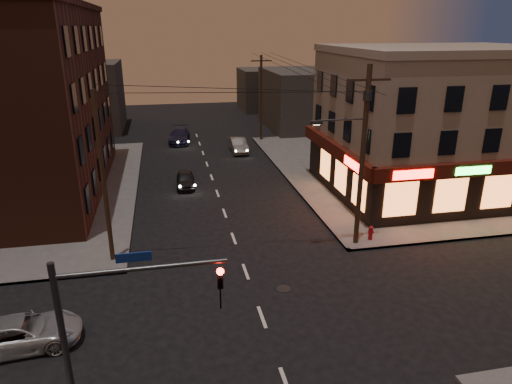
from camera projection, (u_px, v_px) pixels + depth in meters
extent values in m
plane|color=black|center=(262.00, 317.00, 19.84)|extent=(120.00, 120.00, 0.00)
cube|color=#514F4C|center=(414.00, 167.00, 40.69)|extent=(24.00, 28.00, 0.15)
cube|color=gray|center=(436.00, 124.00, 33.52)|extent=(15.00, 12.00, 10.00)
cube|color=gray|center=(446.00, 50.00, 31.72)|extent=(15.20, 12.20, 0.50)
cube|color=black|center=(481.00, 194.00, 29.16)|extent=(15.12, 0.25, 3.40)
cube|color=black|center=(337.00, 173.00, 33.25)|extent=(0.25, 12.12, 3.40)
cube|color=#45130B|center=(489.00, 168.00, 28.27)|extent=(15.60, 0.50, 0.90)
cube|color=#45130B|center=(335.00, 149.00, 32.58)|extent=(0.50, 12.60, 0.90)
cube|color=#FF140C|center=(414.00, 175.00, 27.03)|extent=(2.60, 0.06, 0.55)
cube|color=#26FF3F|center=(473.00, 171.00, 27.78)|extent=(2.40, 0.06, 0.50)
cube|color=#FF140C|center=(352.00, 164.00, 29.03)|extent=(0.06, 2.60, 0.55)
cube|color=orange|center=(475.00, 194.00, 28.88)|extent=(12.40, 0.08, 2.20)
cube|color=orange|center=(341.00, 176.00, 32.26)|extent=(0.08, 8.40, 2.20)
cube|color=#462316|center=(7.00, 105.00, 32.36)|extent=(12.00, 20.00, 13.00)
cube|color=#3F3D3A|center=(308.00, 99.00, 56.27)|extent=(10.00, 12.00, 7.00)
cube|color=#3F3D3A|center=(83.00, 97.00, 54.73)|extent=(9.00, 10.00, 8.00)
cube|color=#3F3D3A|center=(267.00, 89.00, 68.97)|extent=(8.00, 8.00, 6.00)
cylinder|color=#382619|center=(362.00, 159.00, 24.70)|extent=(0.28, 0.28, 10.00)
cube|color=#382619|center=(369.00, 80.00, 23.27)|extent=(2.40, 0.12, 0.12)
cylinder|color=#333538|center=(368.00, 96.00, 23.54)|extent=(0.44, 0.44, 0.50)
cylinder|color=#333538|center=(342.00, 120.00, 23.71)|extent=(2.60, 0.10, 0.10)
cube|color=#333538|center=(317.00, 123.00, 23.48)|extent=(0.60, 0.25, 0.18)
cube|color=#FFD88C|center=(316.00, 125.00, 23.51)|extent=(0.35, 0.15, 0.04)
cylinder|color=#382619|center=(261.00, 98.00, 49.01)|extent=(0.26, 0.26, 9.00)
cylinder|color=#382619|center=(103.00, 180.00, 22.97)|extent=(0.24, 0.24, 9.00)
cylinder|color=#333538|center=(68.00, 368.00, 12.36)|extent=(0.18, 0.18, 6.40)
cylinder|color=#333538|center=(143.00, 268.00, 11.81)|extent=(4.40, 0.12, 0.12)
imported|color=black|center=(220.00, 277.00, 12.36)|extent=(0.16, 0.20, 1.00)
sphere|color=#FF0C05|center=(220.00, 271.00, 12.16)|extent=(0.20, 0.20, 0.20)
cube|color=navy|center=(134.00, 257.00, 11.66)|extent=(0.90, 0.05, 0.25)
imported|color=#9DA2A6|center=(21.00, 333.00, 17.81)|extent=(4.73, 2.55, 1.26)
imported|color=black|center=(185.00, 180.00, 35.78)|extent=(1.54, 3.54, 1.19)
imported|color=#625F5B|center=(238.00, 145.00, 45.83)|extent=(1.53, 4.26, 1.40)
imported|color=#1A1A35|center=(179.00, 136.00, 49.59)|extent=(2.65, 5.33, 1.49)
cylinder|color=maroon|center=(370.00, 234.00, 26.66)|extent=(0.31, 0.31, 0.67)
sphere|color=maroon|center=(371.00, 228.00, 26.54)|extent=(0.27, 0.27, 0.27)
cylinder|color=maroon|center=(371.00, 232.00, 26.62)|extent=(0.38, 0.24, 0.13)
cylinder|color=maroon|center=(371.00, 232.00, 26.62)|extent=(0.24, 0.38, 0.13)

